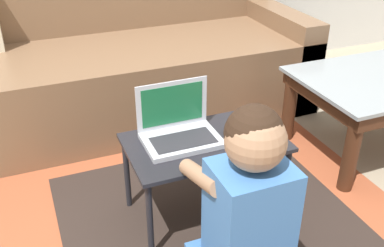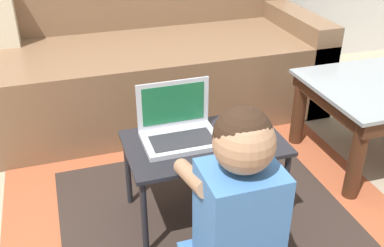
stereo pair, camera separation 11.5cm
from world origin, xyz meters
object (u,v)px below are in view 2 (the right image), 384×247
(couch, at_px, (125,65))
(laptop, at_px, (179,131))
(computer_mouse, at_px, (234,134))
(person_seated, at_px, (238,220))
(laptop_desk, at_px, (204,150))

(couch, relative_size, laptop, 7.64)
(computer_mouse, bearing_deg, laptop, 164.58)
(couch, bearing_deg, person_seated, -86.60)
(computer_mouse, height_order, person_seated, person_seated)
(couch, xyz_separation_m, laptop_desk, (0.13, -1.08, 0.03))
(couch, xyz_separation_m, laptop, (0.04, -1.03, 0.11))
(laptop_desk, distance_m, computer_mouse, 0.13)
(computer_mouse, distance_m, person_seated, 0.45)
(laptop_desk, bearing_deg, laptop, 152.49)
(laptop_desk, relative_size, person_seated, 0.86)
(laptop, bearing_deg, computer_mouse, -15.42)
(laptop, bearing_deg, laptop_desk, -27.51)
(computer_mouse, xyz_separation_m, person_seated, (-0.16, -0.42, -0.06))
(couch, height_order, laptop, couch)
(laptop, bearing_deg, person_seated, -83.49)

